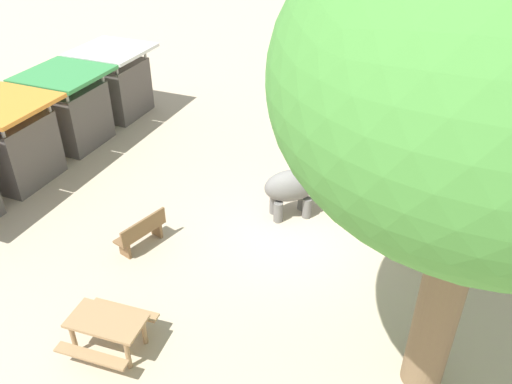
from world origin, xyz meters
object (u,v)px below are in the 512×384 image
(person_handler, at_px, (318,153))
(market_stall_orange, at_px, (14,146))
(elephant, at_px, (299,186))
(market_stall_green, at_px, (71,112))
(shade_tree_main, at_px, (499,79))
(market_stall_white, at_px, (117,85))
(wooden_bench, at_px, (142,232))
(picnic_table_near, at_px, (107,327))

(person_handler, relative_size, market_stall_orange, 0.64)
(elephant, height_order, market_stall_green, market_stall_green)
(market_stall_green, bearing_deg, shade_tree_main, -113.89)
(market_stall_white, bearing_deg, market_stall_orange, 180.00)
(wooden_bench, relative_size, picnic_table_near, 0.91)
(shade_tree_main, relative_size, market_stall_green, 3.30)
(person_handler, relative_size, picnic_table_near, 1.01)
(shade_tree_main, height_order, wooden_bench, shade_tree_main)
(market_stall_orange, xyz_separation_m, market_stall_green, (2.60, 0.00, 0.00))
(market_stall_orange, distance_m, market_stall_green, 2.60)
(shade_tree_main, distance_m, wooden_bench, 9.04)
(person_handler, xyz_separation_m, market_stall_green, (-0.75, 8.37, 0.19))
(person_handler, distance_m, wooden_bench, 5.72)
(person_handler, xyz_separation_m, picnic_table_near, (-7.78, 1.98, -0.36))
(elephant, xyz_separation_m, market_stall_orange, (-1.43, 8.39, 0.25))
(market_stall_orange, bearing_deg, elephant, -80.33)
(shade_tree_main, height_order, market_stall_orange, shade_tree_main)
(elephant, bearing_deg, market_stall_green, 136.01)
(shade_tree_main, relative_size, market_stall_orange, 3.30)
(picnic_table_near, height_order, market_stall_white, market_stall_white)
(market_stall_green, height_order, market_stall_white, same)
(elephant, bearing_deg, market_stall_orange, 153.61)
(person_handler, height_order, market_stall_white, market_stall_white)
(elephant, height_order, picnic_table_near, elephant)
(market_stall_green, bearing_deg, person_handler, -84.90)
(market_stall_green, xyz_separation_m, market_stall_white, (2.60, 0.00, 0.00))
(person_handler, height_order, picnic_table_near, person_handler)
(market_stall_white, bearing_deg, elephant, -114.19)
(person_handler, bearing_deg, wooden_bench, -29.36)
(person_handler, relative_size, shade_tree_main, 0.19)
(market_stall_green, bearing_deg, wooden_bench, -127.53)
(elephant, height_order, shade_tree_main, shade_tree_main)
(shade_tree_main, xyz_separation_m, wooden_bench, (1.42, 7.04, -5.49))
(person_handler, bearing_deg, market_stall_orange, -64.23)
(picnic_table_near, bearing_deg, market_stall_green, -51.88)
(shade_tree_main, relative_size, picnic_table_near, 5.19)
(market_stall_orange, height_order, market_stall_green, same)
(wooden_bench, distance_m, market_stall_white, 8.46)
(market_stall_white, bearing_deg, wooden_bench, -141.68)
(elephant, distance_m, wooden_bench, 4.28)
(wooden_bench, xyz_separation_m, market_stall_orange, (1.42, 5.23, 0.67))
(shade_tree_main, xyz_separation_m, market_stall_green, (5.44, 12.27, -4.82))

